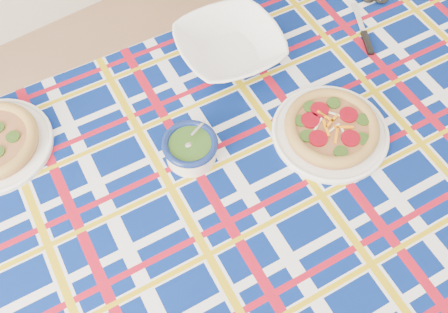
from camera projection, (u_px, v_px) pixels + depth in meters
dining_table at (261, 179)px, 1.38m from camera, size 1.84×1.27×0.81m
tablecloth at (261, 174)px, 1.36m from camera, size 1.88×1.31×0.11m
main_focaccia_plate at (332, 127)px, 1.33m from camera, size 0.35×0.35×0.06m
pesto_bowl at (190, 148)px, 1.28m from camera, size 0.16×0.16×0.09m
serving_bowl at (229, 47)px, 1.47m from camera, size 0.35×0.35×0.08m
table_knife at (359, 19)px, 1.58m from camera, size 0.14×0.22×0.01m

